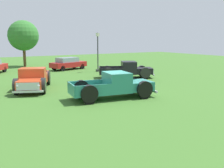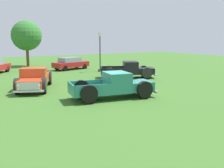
{
  "view_description": "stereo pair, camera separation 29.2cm",
  "coord_description": "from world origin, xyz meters",
  "px_view_note": "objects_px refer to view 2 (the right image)",
  "views": [
    {
      "loc": [
        -8.5,
        -13.89,
        3.67
      ],
      "look_at": [
        -0.36,
        -0.65,
        0.9
      ],
      "focal_mm": 41.18,
      "sensor_mm": 36.0,
      "label": 1
    },
    {
      "loc": [
        -8.25,
        -14.04,
        3.67
      ],
      "look_at": [
        -0.36,
        -0.65,
        0.9
      ],
      "focal_mm": 41.18,
      "sensor_mm": 36.0,
      "label": 2
    }
  ],
  "objects_px": {
    "oak_tree_west": "(26,36)",
    "pickup_truck_foreground": "(118,86)",
    "lamp_post_near": "(100,51)",
    "pickup_truck_behind_right": "(34,80)",
    "sedan_distant_a": "(71,63)",
    "pickup_truck_behind_left": "(131,70)",
    "trash_can": "(43,74)"
  },
  "relations": [
    {
      "from": "pickup_truck_behind_left",
      "to": "trash_can",
      "type": "xyz_separation_m",
      "value": [
        -7.32,
        3.51,
        -0.26
      ]
    },
    {
      "from": "pickup_truck_behind_left",
      "to": "trash_can",
      "type": "bearing_deg",
      "value": 154.36
    },
    {
      "from": "lamp_post_near",
      "to": "pickup_truck_behind_right",
      "type": "bearing_deg",
      "value": -142.72
    },
    {
      "from": "lamp_post_near",
      "to": "pickup_truck_behind_left",
      "type": "bearing_deg",
      "value": -86.84
    },
    {
      "from": "pickup_truck_foreground",
      "to": "trash_can",
      "type": "height_order",
      "value": "pickup_truck_foreground"
    },
    {
      "from": "sedan_distant_a",
      "to": "trash_can",
      "type": "height_order",
      "value": "sedan_distant_a"
    },
    {
      "from": "pickup_truck_behind_left",
      "to": "pickup_truck_behind_right",
      "type": "distance_m",
      "value": 9.37
    },
    {
      "from": "pickup_truck_behind_left",
      "to": "trash_can",
      "type": "distance_m",
      "value": 8.12
    },
    {
      "from": "pickup_truck_behind_right",
      "to": "sedan_distant_a",
      "type": "relative_size",
      "value": 1.2
    },
    {
      "from": "trash_can",
      "to": "sedan_distant_a",
      "type": "bearing_deg",
      "value": 48.79
    },
    {
      "from": "sedan_distant_a",
      "to": "lamp_post_near",
      "type": "height_order",
      "value": "lamp_post_near"
    },
    {
      "from": "lamp_post_near",
      "to": "oak_tree_west",
      "type": "height_order",
      "value": "oak_tree_west"
    },
    {
      "from": "lamp_post_near",
      "to": "pickup_truck_foreground",
      "type": "bearing_deg",
      "value": -113.08
    },
    {
      "from": "pickup_truck_behind_left",
      "to": "sedan_distant_a",
      "type": "distance_m",
      "value": 9.39
    },
    {
      "from": "pickup_truck_foreground",
      "to": "pickup_truck_behind_left",
      "type": "bearing_deg",
      "value": 49.64
    },
    {
      "from": "pickup_truck_behind_right",
      "to": "oak_tree_west",
      "type": "height_order",
      "value": "oak_tree_west"
    },
    {
      "from": "pickup_truck_behind_left",
      "to": "pickup_truck_foreground",
      "type": "bearing_deg",
      "value": -130.36
    },
    {
      "from": "lamp_post_near",
      "to": "trash_can",
      "type": "xyz_separation_m",
      "value": [
        -7.01,
        -2.1,
        -1.78
      ]
    },
    {
      "from": "pickup_truck_foreground",
      "to": "sedan_distant_a",
      "type": "bearing_deg",
      "value": 79.14
    },
    {
      "from": "pickup_truck_foreground",
      "to": "lamp_post_near",
      "type": "bearing_deg",
      "value": 66.92
    },
    {
      "from": "oak_tree_west",
      "to": "trash_can",
      "type": "bearing_deg",
      "value": -96.28
    },
    {
      "from": "oak_tree_west",
      "to": "pickup_truck_foreground",
      "type": "bearing_deg",
      "value": -88.39
    },
    {
      "from": "pickup_truck_behind_left",
      "to": "lamp_post_near",
      "type": "relative_size",
      "value": 1.23
    },
    {
      "from": "pickup_truck_foreground",
      "to": "trash_can",
      "type": "relative_size",
      "value": 5.8
    },
    {
      "from": "pickup_truck_behind_left",
      "to": "oak_tree_west",
      "type": "bearing_deg",
      "value": 111.51
    },
    {
      "from": "sedan_distant_a",
      "to": "oak_tree_west",
      "type": "bearing_deg",
      "value": 119.87
    },
    {
      "from": "pickup_truck_foreground",
      "to": "lamp_post_near",
      "type": "distance_m",
      "value": 13.11
    },
    {
      "from": "pickup_truck_foreground",
      "to": "sedan_distant_a",
      "type": "xyz_separation_m",
      "value": [
        2.96,
        15.44,
        -0.02
      ]
    },
    {
      "from": "pickup_truck_behind_left",
      "to": "oak_tree_west",
      "type": "height_order",
      "value": "oak_tree_west"
    },
    {
      "from": "sedan_distant_a",
      "to": "pickup_truck_behind_right",
      "type": "bearing_deg",
      "value": -123.58
    },
    {
      "from": "pickup_truck_behind_left",
      "to": "lamp_post_near",
      "type": "height_order",
      "value": "lamp_post_near"
    },
    {
      "from": "lamp_post_near",
      "to": "oak_tree_west",
      "type": "distance_m",
      "value": 11.37
    }
  ]
}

